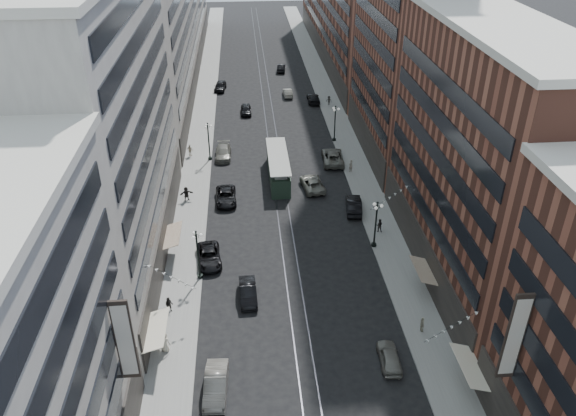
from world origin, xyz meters
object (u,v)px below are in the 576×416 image
object	(u,v)px
lamppost_sw_far	(198,253)
car_8	(223,152)
car_1	(216,385)
pedestrian_4	(422,324)
pedestrian_5	(186,194)
pedestrian_1	(165,342)
car_5	(248,292)
pedestrian_2	(169,305)
car_7	(226,196)
lamppost_se_far	(376,223)
car_13	(246,110)
pedestrian_8	(351,166)
car_9	(220,86)
car_10	(354,205)
car_extra_0	(312,183)
car_14	(288,93)
pedestrian_7	(379,225)
pedestrian_6	(190,150)
pedestrian_9	(329,100)
lamppost_sw_mid	(209,140)
car_extra_1	(281,68)
lamppost_se_mid	(335,122)
car_2	(209,256)
streetcar	(278,168)
car_11	(333,157)

from	to	relation	value
lamppost_sw_far	car_8	world-z (taller)	lamppost_sw_far
car_1	lamppost_sw_far	bearing A→B (deg)	100.57
pedestrian_4	pedestrian_5	world-z (taller)	pedestrian_5
pedestrian_1	pedestrian_5	xyz separation A→B (m)	(-0.06, 25.48, -0.07)
lamppost_sw_far	car_1	xyz separation A→B (m)	(1.98, -14.46, -2.29)
car_5	pedestrian_2	distance (m)	7.35
pedestrian_5	pedestrian_1	bearing A→B (deg)	-107.30
car_7	car_8	world-z (taller)	car_8
lamppost_se_far	car_13	xyz separation A→B (m)	(-13.03, 40.46, -2.36)
car_5	pedestrian_8	size ratio (longest dim) A/B	2.48
car_9	car_10	xyz separation A→B (m)	(16.80, -45.15, 0.00)
car_extra_0	lamppost_se_far	bearing A→B (deg)	103.47
car_14	pedestrian_7	world-z (taller)	pedestrian_7
pedestrian_6	pedestrian_9	bearing A→B (deg)	-115.34
lamppost_sw_mid	car_extra_0	distance (m)	16.50
car_13	pedestrian_1	bearing A→B (deg)	-98.41
car_10	pedestrian_5	distance (m)	20.43
car_extra_1	lamppost_se_mid	bearing A→B (deg)	104.45
car_1	pedestrian_9	size ratio (longest dim) A/B	3.09
car_1	car_extra_1	size ratio (longest dim) A/B	1.09
car_7	car_extra_1	bearing A→B (deg)	76.87
lamppost_sw_far	car_2	world-z (taller)	lamppost_sw_far
car_9	lamppost_se_mid	bearing A→B (deg)	-47.89
pedestrian_1	car_extra_1	world-z (taller)	pedestrian_1
pedestrian_4	car_extra_0	xyz separation A→B (m)	(-6.42, 26.85, -0.16)
lamppost_se_far	car_14	size ratio (longest dim) A/B	1.32
car_13	car_7	bearing A→B (deg)	-96.07
pedestrian_2	lamppost_sw_far	bearing A→B (deg)	66.46
pedestrian_5	car_extra_0	world-z (taller)	pedestrian_5
pedestrian_1	pedestrian_5	size ratio (longest dim) A/B	1.08
pedestrian_7	car_extra_0	distance (m)	12.46
pedestrian_6	car_13	bearing A→B (deg)	-92.09
lamppost_sw_far	lamppost_se_mid	distance (m)	36.91
car_extra_1	car_1	bearing A→B (deg)	88.17
car_8	car_14	xyz separation A→B (m)	(11.20, 24.69, -0.08)
car_10	pedestrian_5	world-z (taller)	pedestrian_5
car_5	car_14	bearing A→B (deg)	79.09
pedestrian_2	car_extra_1	size ratio (longest dim) A/B	0.34
pedestrian_4	car_8	world-z (taller)	pedestrian_4
car_10	pedestrian_9	size ratio (longest dim) A/B	3.12
car_5	pedestrian_8	xyz separation A→B (m)	(14.31, 25.05, 0.31)
car_5	streetcar	bearing A→B (deg)	77.11
car_8	pedestrian_6	world-z (taller)	pedestrian_6
car_5	pedestrian_4	size ratio (longest dim) A/B	2.94
lamppost_sw_far	pedestrian_5	world-z (taller)	lamppost_sw_far
pedestrian_8	car_11	bearing A→B (deg)	-96.56
pedestrian_5	pedestrian_9	world-z (taller)	pedestrian_5
car_2	car_extra_0	bearing A→B (deg)	43.56
pedestrian_9	car_extra_1	world-z (taller)	pedestrian_9
car_10	car_extra_1	world-z (taller)	car_10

